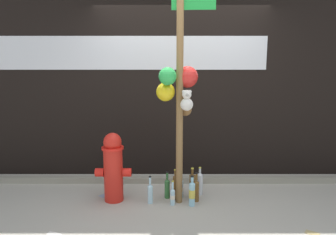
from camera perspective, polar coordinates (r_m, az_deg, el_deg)
ground_plane at (r=4.07m, az=2.97°, el=-15.54°), size 14.00×14.00×0.00m
building_wall at (r=4.98m, az=2.38°, el=7.85°), size 10.00×0.21×3.12m
curb_strip at (r=4.86m, az=2.47°, el=-10.62°), size 8.00×0.12×0.08m
memorial_post at (r=3.89m, az=2.05°, el=8.66°), size 0.68×0.40×2.94m
fire_hydrant at (r=4.21m, az=-9.27°, el=-8.34°), size 0.45×0.27×0.87m
bottle_0 at (r=4.28m, az=1.36°, el=-11.73°), size 0.06×0.06×0.39m
bottle_1 at (r=4.35m, az=2.31°, el=-11.92°), size 0.07×0.07×0.33m
bottle_2 at (r=4.33m, az=4.31°, el=-11.58°), size 0.08×0.08×0.40m
bottle_3 at (r=4.15m, az=0.92°, el=-13.33°), size 0.06×0.06×0.31m
bottle_4 at (r=4.32m, az=-0.02°, el=-11.93°), size 0.07×0.07×0.35m
bottle_5 at (r=4.24m, az=5.00°, el=-12.28°), size 0.07×0.07×0.37m
bottle_6 at (r=4.11m, az=4.26°, el=-12.81°), size 0.08×0.08×0.38m
bottle_7 at (r=4.19m, az=-2.95°, el=-12.78°), size 0.07×0.07×0.35m
bottle_8 at (r=4.44m, az=5.58°, el=-11.12°), size 0.08×0.08×0.37m
litter_0 at (r=4.95m, az=6.16°, el=-10.70°), size 0.07×0.13×0.01m
litter_1 at (r=3.76m, az=-18.88°, el=-18.39°), size 0.17×0.12×0.01m
litter_2 at (r=4.51m, az=-10.75°, el=-13.00°), size 0.15×0.15×0.01m
litter_3 at (r=3.89m, az=23.68°, el=-17.74°), size 0.16×0.15×0.01m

